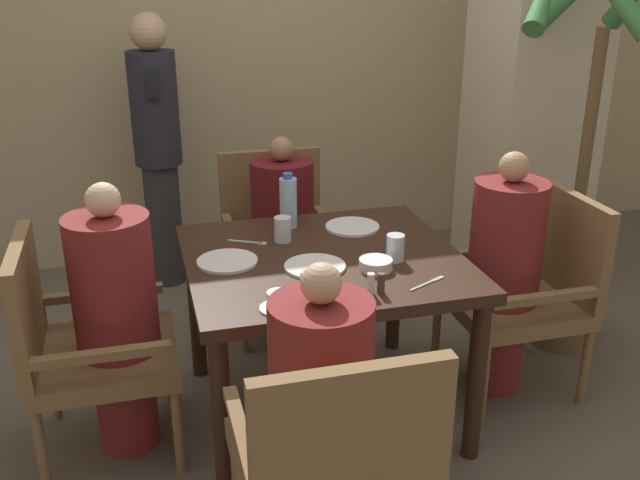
{
  "coord_description": "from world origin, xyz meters",
  "views": [
    {
      "loc": [
        -0.71,
        -2.58,
        1.88
      ],
      "look_at": [
        0.0,
        0.05,
        0.8
      ],
      "focal_mm": 40.0,
      "sensor_mm": 36.0,
      "label": 1
    }
  ],
  "objects": [
    {
      "name": "fork_beside_plate",
      "position": [
        -0.26,
        0.22,
        0.75
      ],
      "size": [
        0.16,
        0.1,
        0.0
      ],
      "color": "silver",
      "rests_on": "dining_table"
    },
    {
      "name": "chair_left_side",
      "position": [
        -0.98,
        0.0,
        0.5
      ],
      "size": [
        0.56,
        0.56,
        0.92
      ],
      "color": "brown",
      "rests_on": "ground_plane"
    },
    {
      "name": "chair_right_side",
      "position": [
        0.98,
        0.0,
        0.5
      ],
      "size": [
        0.56,
        0.56,
        0.92
      ],
      "color": "brown",
      "rests_on": "ground_plane"
    },
    {
      "name": "salt_shaker",
      "position": [
        0.07,
        -0.39,
        0.79
      ],
      "size": [
        0.03,
        0.03,
        0.08
      ],
      "color": "white",
      "rests_on": "dining_table"
    },
    {
      "name": "glass_tall_far",
      "position": [
        -0.15,
        -0.37,
        0.8
      ],
      "size": [
        0.07,
        0.07,
        0.11
      ],
      "color": "silver",
      "rests_on": "dining_table"
    },
    {
      "name": "ground_plane",
      "position": [
        0.0,
        0.0,
        0.0
      ],
      "size": [
        16.0,
        16.0,
        0.0
      ],
      "primitive_type": "plane",
      "color": "#60564C"
    },
    {
      "name": "diner_in_far_chair",
      "position": [
        -0.0,
        0.79,
        0.55
      ],
      "size": [
        0.32,
        0.32,
        1.06
      ],
      "color": "#5B1419",
      "rests_on": "ground_plane"
    },
    {
      "name": "plate_dessert_center",
      "position": [
        -0.39,
        0.03,
        0.75
      ],
      "size": [
        0.24,
        0.24,
        0.01
      ],
      "color": "white",
      "rests_on": "dining_table"
    },
    {
      "name": "bowl_small",
      "position": [
        0.16,
        -0.18,
        0.77
      ],
      "size": [
        0.13,
        0.13,
        0.04
      ],
      "color": "white",
      "rests_on": "dining_table"
    },
    {
      "name": "plate_main_left",
      "position": [
        0.21,
        0.28,
        0.75
      ],
      "size": [
        0.24,
        0.24,
        0.01
      ],
      "color": "white",
      "rests_on": "dining_table"
    },
    {
      "name": "pillar_stone",
      "position": [
        1.49,
        0.99,
        1.35
      ],
      "size": [
        0.59,
        0.59,
        2.7
      ],
      "color": "beige",
      "rests_on": "ground_plane"
    },
    {
      "name": "diner_in_left_chair",
      "position": [
        -0.83,
        0.0,
        0.58
      ],
      "size": [
        0.32,
        0.32,
        1.13
      ],
      "color": "maroon",
      "rests_on": "ground_plane"
    },
    {
      "name": "dining_table",
      "position": [
        0.0,
        0.0,
        0.65
      ],
      "size": [
        1.11,
        1.02,
        0.75
      ],
      "color": "#331E14",
      "rests_on": "ground_plane"
    },
    {
      "name": "potted_palm",
      "position": [
        1.4,
        0.31,
        0.83
      ],
      "size": [
        0.81,
        0.82,
        2.11
      ],
      "color": "brown",
      "rests_on": "ground_plane"
    },
    {
      "name": "diner_in_right_chair",
      "position": [
        0.83,
        0.0,
        0.58
      ],
      "size": [
        0.32,
        0.32,
        1.13
      ],
      "color": "maroon",
      "rests_on": "ground_plane"
    },
    {
      "name": "knife_beside_plate",
      "position": [
        0.31,
        -0.36,
        0.75
      ],
      "size": [
        0.17,
        0.09,
        0.0
      ],
      "color": "silver",
      "rests_on": "dining_table"
    },
    {
      "name": "glass_tall_near",
      "position": [
        0.27,
        -0.12,
        0.8
      ],
      "size": [
        0.07,
        0.07,
        0.11
      ],
      "color": "silver",
      "rests_on": "dining_table"
    },
    {
      "name": "chair_near_corner",
      "position": [
        -0.22,
        -0.93,
        0.5
      ],
      "size": [
        0.56,
        0.56,
        0.92
      ],
      "color": "brown",
      "rests_on": "ground_plane"
    },
    {
      "name": "pepper_shaker",
      "position": [
        0.11,
        -0.39,
        0.79
      ],
      "size": [
        0.03,
        0.03,
        0.08
      ],
      "color": "#4C3D2D",
      "rests_on": "dining_table"
    },
    {
      "name": "plate_main_right",
      "position": [
        -0.06,
        -0.11,
        0.75
      ],
      "size": [
        0.24,
        0.24,
        0.01
      ],
      "color": "white",
      "rests_on": "dining_table"
    },
    {
      "name": "diner_in_near_chair",
      "position": [
        -0.22,
        -0.79,
        0.55
      ],
      "size": [
        0.32,
        0.32,
        1.07
      ],
      "color": "maroon",
      "rests_on": "ground_plane"
    },
    {
      "name": "teacup_with_saucer",
      "position": [
        -0.27,
        -0.42,
        0.78
      ],
      "size": [
        0.13,
        0.13,
        0.07
      ],
      "color": "white",
      "rests_on": "dining_table"
    },
    {
      "name": "glass_tall_mid",
      "position": [
        -0.12,
        0.2,
        0.8
      ],
      "size": [
        0.07,
        0.07,
        0.11
      ],
      "color": "silver",
      "rests_on": "dining_table"
    },
    {
      "name": "wall_back",
      "position": [
        0.0,
        1.99,
        1.4
      ],
      "size": [
        8.0,
        0.06,
        2.8
      ],
      "color": "tan",
      "rests_on": "ground_plane"
    },
    {
      "name": "standing_host",
      "position": [
        -0.57,
        1.58,
        0.87
      ],
      "size": [
        0.27,
        0.31,
        1.61
      ],
      "color": "#2D2D33",
      "rests_on": "ground_plane"
    },
    {
      "name": "water_bottle",
      "position": [
        -0.06,
        0.37,
        0.87
      ],
      "size": [
        0.08,
        0.08,
        0.25
      ],
      "color": "#A3C6DB",
      "rests_on": "dining_table"
    },
    {
      "name": "chair_far_side",
      "position": [
        0.0,
        0.93,
        0.5
      ],
      "size": [
        0.56,
        0.56,
        0.92
      ],
      "color": "brown",
      "rests_on": "ground_plane"
    }
  ]
}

